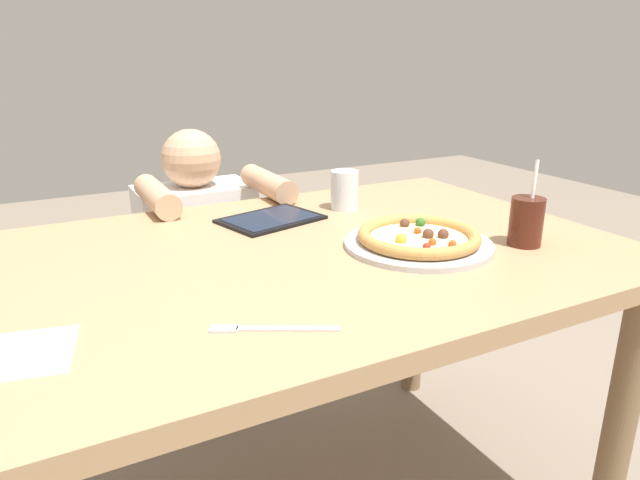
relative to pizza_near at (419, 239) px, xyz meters
The scene contains 8 objects.
dining_table 0.27m from the pizza_near, 156.19° to the left, with size 1.37×0.94×0.75m.
pizza_near is the anchor object (origin of this frame).
drink_cup_colored 0.24m from the pizza_near, 24.61° to the right, with size 0.07×0.07×0.19m.
water_cup_clear 0.35m from the pizza_near, 87.71° to the left, with size 0.08×0.08×0.11m.
paper_napkin 0.81m from the pizza_near, behind, with size 0.16×0.14×0.00m, color white.
fork 0.49m from the pizza_near, 155.02° to the right, with size 0.19×0.11×0.00m.
tablet 0.40m from the pizza_near, 121.75° to the left, with size 0.28×0.23×0.01m.
diner_seated 0.92m from the pizza_near, 108.60° to the left, with size 0.40×0.52×0.93m.
Camera 1 is at (-0.52, -1.05, 1.16)m, focal length 32.00 mm.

